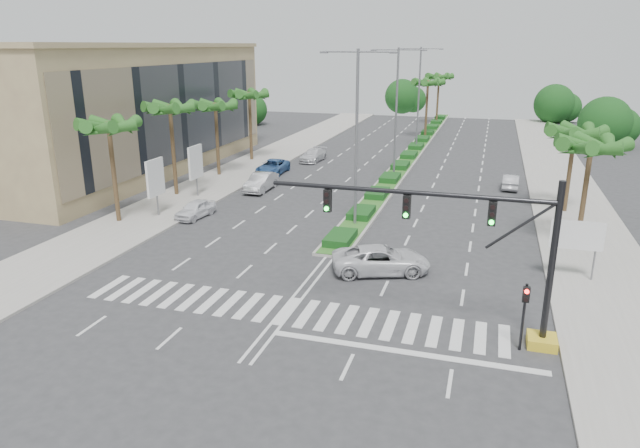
{
  "coord_description": "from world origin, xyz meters",
  "views": [
    {
      "loc": [
        8.71,
        -23.35,
        12.24
      ],
      "look_at": [
        0.24,
        4.7,
        3.0
      ],
      "focal_mm": 32.0,
      "sensor_mm": 36.0,
      "label": 1
    }
  ],
  "objects_px": {
    "car_parked_c": "(273,167)",
    "car_crossing": "(381,260)",
    "car_right": "(511,182)",
    "car_parked_a": "(195,209)",
    "car_parked_b": "(261,182)",
    "car_parked_d": "(313,155)"
  },
  "relations": [
    {
      "from": "car_parked_a",
      "to": "car_parked_d",
      "type": "relative_size",
      "value": 0.82
    },
    {
      "from": "car_parked_a",
      "to": "car_parked_b",
      "type": "height_order",
      "value": "car_parked_b"
    },
    {
      "from": "car_parked_a",
      "to": "car_parked_b",
      "type": "relative_size",
      "value": 0.8
    },
    {
      "from": "car_parked_a",
      "to": "car_parked_b",
      "type": "bearing_deg",
      "value": 86.99
    },
    {
      "from": "car_parked_c",
      "to": "car_parked_b",
      "type": "bearing_deg",
      "value": -78.78
    },
    {
      "from": "car_parked_c",
      "to": "car_crossing",
      "type": "xyz_separation_m",
      "value": [
        15.17,
        -22.23,
        0.07
      ]
    },
    {
      "from": "car_parked_d",
      "to": "car_right",
      "type": "distance_m",
      "value": 21.66
    },
    {
      "from": "car_right",
      "to": "car_parked_b",
      "type": "bearing_deg",
      "value": 21.4
    },
    {
      "from": "car_parked_a",
      "to": "car_parked_c",
      "type": "bearing_deg",
      "value": 96.59
    },
    {
      "from": "car_parked_b",
      "to": "car_parked_d",
      "type": "xyz_separation_m",
      "value": [
        0.41,
        13.93,
        -0.1
      ]
    },
    {
      "from": "car_parked_a",
      "to": "car_parked_c",
      "type": "relative_size",
      "value": 0.75
    },
    {
      "from": "car_parked_b",
      "to": "car_crossing",
      "type": "height_order",
      "value": "car_parked_b"
    },
    {
      "from": "car_parked_c",
      "to": "car_crossing",
      "type": "bearing_deg",
      "value": -57.29
    },
    {
      "from": "car_parked_d",
      "to": "car_parked_c",
      "type": "bearing_deg",
      "value": -100.7
    },
    {
      "from": "car_parked_b",
      "to": "car_right",
      "type": "distance_m",
      "value": 22.13
    },
    {
      "from": "car_parked_d",
      "to": "car_right",
      "type": "bearing_deg",
      "value": -14.22
    },
    {
      "from": "car_parked_c",
      "to": "car_crossing",
      "type": "height_order",
      "value": "car_crossing"
    },
    {
      "from": "car_parked_b",
      "to": "car_right",
      "type": "height_order",
      "value": "car_parked_b"
    },
    {
      "from": "car_parked_b",
      "to": "car_right",
      "type": "bearing_deg",
      "value": 18.71
    },
    {
      "from": "car_parked_d",
      "to": "car_crossing",
      "type": "distance_m",
      "value": 32.33
    },
    {
      "from": "car_parked_c",
      "to": "car_parked_d",
      "type": "bearing_deg",
      "value": 73.5
    },
    {
      "from": "car_parked_c",
      "to": "car_right",
      "type": "distance_m",
      "value": 22.48
    }
  ]
}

